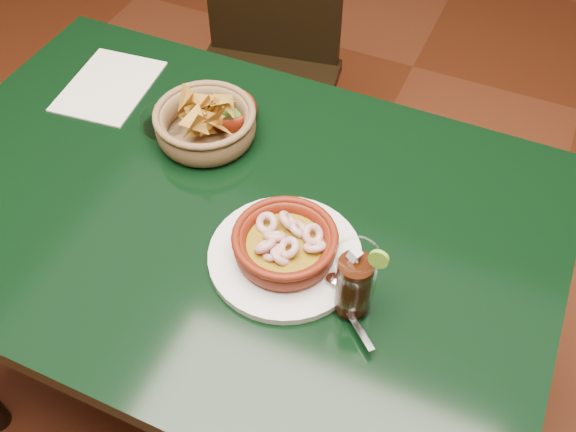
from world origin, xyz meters
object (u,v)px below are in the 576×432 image
at_px(dining_table, 226,239).
at_px(shrimp_plate, 285,247).
at_px(dining_chair, 264,69).
at_px(cola_drink, 354,282).
at_px(chip_basket, 205,123).

distance_m(dining_table, shrimp_plate, 0.21).
height_order(dining_table, dining_chair, dining_chair).
height_order(shrimp_plate, cola_drink, cola_drink).
bearing_deg(chip_basket, dining_chair, 105.10).
bearing_deg(dining_chair, dining_table, -69.68).
relative_size(chip_basket, cola_drink, 1.46).
xyz_separation_m(dining_table, dining_chair, (-0.26, 0.71, -0.16)).
bearing_deg(shrimp_plate, chip_basket, 141.80).
relative_size(shrimp_plate, chip_basket, 1.41).
bearing_deg(cola_drink, chip_basket, 147.72).
xyz_separation_m(shrimp_plate, cola_drink, (0.13, -0.04, 0.04)).
bearing_deg(dining_chair, chip_basket, -74.90).
bearing_deg(dining_table, chip_basket, 126.98).
bearing_deg(cola_drink, dining_chair, 124.09).
relative_size(dining_table, cola_drink, 7.58).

